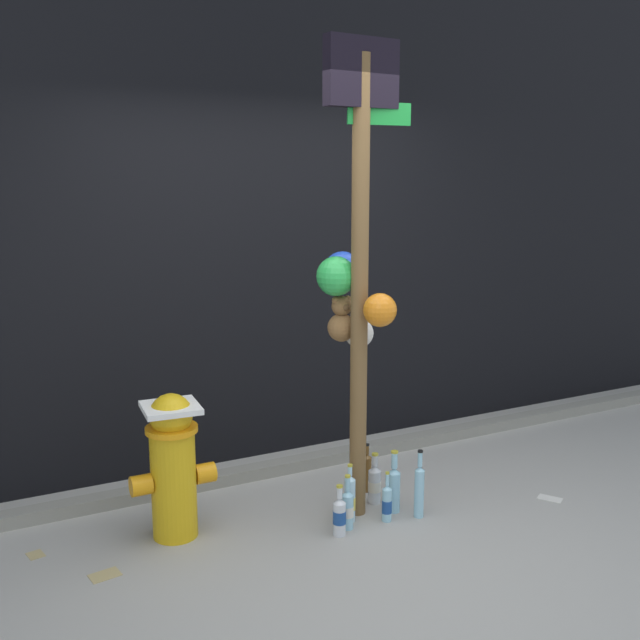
# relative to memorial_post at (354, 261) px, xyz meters

# --- Properties ---
(ground_plane) EXTENTS (14.00, 14.00, 0.00)m
(ground_plane) POSITION_rel_memorial_post_xyz_m (-0.13, -0.50, -1.49)
(ground_plane) COLOR #9E9B93
(building_wall) EXTENTS (10.00, 0.20, 3.91)m
(building_wall) POSITION_rel_memorial_post_xyz_m (-0.13, 1.15, 0.46)
(building_wall) COLOR black
(building_wall) RESTS_ON ground_plane
(curb_strip) EXTENTS (8.00, 0.12, 0.08)m
(curb_strip) POSITION_rel_memorial_post_xyz_m (-0.13, 0.70, -1.45)
(curb_strip) COLOR gray
(curb_strip) RESTS_ON ground_plane
(memorial_post) EXTENTS (0.53, 0.55, 2.68)m
(memorial_post) POSITION_rel_memorial_post_xyz_m (0.00, 0.00, 0.00)
(memorial_post) COLOR brown
(memorial_post) RESTS_ON ground_plane
(fire_hydrant) EXTENTS (0.47, 0.32, 0.82)m
(fire_hydrant) POSITION_rel_memorial_post_xyz_m (-1.04, 0.16, -1.07)
(fire_hydrant) COLOR gold
(fire_hydrant) RESTS_ON ground_plane
(bottle_0) EXTENTS (0.08, 0.08, 0.32)m
(bottle_0) POSITION_rel_memorial_post_xyz_m (0.17, 0.01, -1.37)
(bottle_0) COLOR silver
(bottle_0) RESTS_ON ground_plane
(bottle_1) EXTENTS (0.07, 0.07, 0.32)m
(bottle_1) POSITION_rel_memorial_post_xyz_m (-0.15, -0.20, -1.37)
(bottle_1) COLOR #93CCE0
(bottle_1) RESTS_ON ground_plane
(bottle_2) EXTENTS (0.06, 0.06, 0.30)m
(bottle_2) POSITION_rel_memorial_post_xyz_m (0.10, -0.23, -1.39)
(bottle_2) COLOR #93CCE0
(bottle_2) RESTS_ON ground_plane
(bottle_3) EXTENTS (0.07, 0.07, 0.30)m
(bottle_3) POSITION_rel_memorial_post_xyz_m (-0.23, -0.25, -1.38)
(bottle_3) COLOR silver
(bottle_3) RESTS_ON ground_plane
(bottle_4) EXTENTS (0.06, 0.06, 0.32)m
(bottle_4) POSITION_rel_memorial_post_xyz_m (0.21, 0.18, -1.36)
(bottle_4) COLOR brown
(bottle_4) RESTS_ON ground_plane
(bottle_5) EXTENTS (0.07, 0.07, 0.38)m
(bottle_5) POSITION_rel_memorial_post_xyz_m (0.20, -0.14, -1.34)
(bottle_5) COLOR #93CCE0
(bottle_5) RESTS_ON ground_plane
(bottle_6) EXTENTS (0.07, 0.07, 0.35)m
(bottle_6) POSITION_rel_memorial_post_xyz_m (-0.09, -0.13, -1.36)
(bottle_6) COLOR #B2DBEA
(bottle_6) RESTS_ON ground_plane
(bottle_7) EXTENTS (0.06, 0.06, 0.41)m
(bottle_7) POSITION_rel_memorial_post_xyz_m (0.30, -0.27, -1.32)
(bottle_7) COLOR #93CCE0
(bottle_7) RESTS_ON ground_plane
(litter_0) EXTENTS (0.10, 0.11, 0.01)m
(litter_0) POSITION_rel_memorial_post_xyz_m (-0.84, 0.82, -1.49)
(litter_0) COLOR tan
(litter_0) RESTS_ON ground_plane
(litter_1) EXTENTS (0.10, 0.11, 0.01)m
(litter_1) POSITION_rel_memorial_post_xyz_m (-1.76, 0.29, -1.49)
(litter_1) COLOR tan
(litter_1) RESTS_ON ground_plane
(litter_2) EXTENTS (0.14, 0.16, 0.01)m
(litter_2) POSITION_rel_memorial_post_xyz_m (1.16, -0.44, -1.49)
(litter_2) COLOR silver
(litter_2) RESTS_ON ground_plane
(litter_3) EXTENTS (0.16, 0.12, 0.01)m
(litter_3) POSITION_rel_memorial_post_xyz_m (-1.47, -0.08, -1.49)
(litter_3) COLOR tan
(litter_3) RESTS_ON ground_plane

